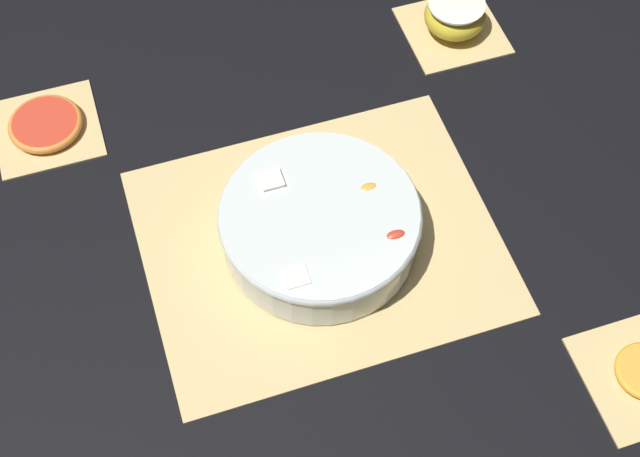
# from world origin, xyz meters

# --- Properties ---
(ground_plane) EXTENTS (6.00, 6.00, 0.00)m
(ground_plane) POSITION_xyz_m (0.00, 0.00, 0.00)
(ground_plane) COLOR black
(bamboo_mat_center) EXTENTS (0.44, 0.36, 0.01)m
(bamboo_mat_center) POSITION_xyz_m (-0.00, 0.00, 0.00)
(bamboo_mat_center) COLOR #D6B775
(bamboo_mat_center) RESTS_ON ground_plane
(coaster_mat_near_left) EXTENTS (0.14, 0.14, 0.01)m
(coaster_mat_near_left) POSITION_xyz_m (-0.30, -0.29, 0.00)
(coaster_mat_near_left) COLOR #D6B775
(coaster_mat_near_left) RESTS_ON ground_plane
(coaster_mat_near_right) EXTENTS (0.14, 0.14, 0.01)m
(coaster_mat_near_right) POSITION_xyz_m (0.30, -0.29, 0.00)
(coaster_mat_near_right) COLOR #D6B775
(coaster_mat_near_right) RESTS_ON ground_plane
(fruit_salad_bowl) EXTENTS (0.25, 0.25, 0.07)m
(fruit_salad_bowl) POSITION_xyz_m (0.00, -0.00, 0.04)
(fruit_salad_bowl) COLOR silver
(fruit_salad_bowl) RESTS_ON bamboo_mat_center
(apple_half) EXTENTS (0.09, 0.09, 0.05)m
(apple_half) POSITION_xyz_m (-0.30, -0.29, 0.03)
(apple_half) COLOR gold
(apple_half) RESTS_ON coaster_mat_near_left
(grapefruit_slice) EXTENTS (0.10, 0.10, 0.01)m
(grapefruit_slice) POSITION_xyz_m (0.30, -0.29, 0.01)
(grapefruit_slice) COLOR red
(grapefruit_slice) RESTS_ON coaster_mat_near_right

